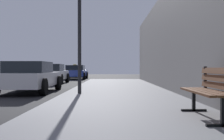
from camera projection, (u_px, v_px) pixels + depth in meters
sidewalk at (125, 109)px, 6.62m from camera, size 4.00×32.00×0.15m
building_wall at (221, 20)px, 6.62m from camera, size 0.70×32.00×4.25m
bench at (210, 88)px, 4.97m from camera, size 0.51×1.76×0.89m
car_silver at (29, 77)px, 11.89m from camera, size 1.99×4.49×1.27m
car_white at (50, 74)px, 18.90m from camera, size 1.99×4.02×1.27m
car_blue at (75, 72)px, 26.42m from camera, size 1.98×4.32×1.27m
car_yellow at (74, 71)px, 32.90m from camera, size 2.07×4.11×1.43m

